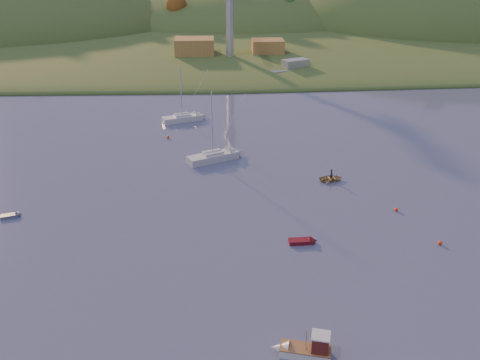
{
  "coord_description": "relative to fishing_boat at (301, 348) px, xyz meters",
  "views": [
    {
      "loc": [
        -4.52,
        -30.79,
        33.63
      ],
      "look_at": [
        -0.44,
        35.57,
        3.09
      ],
      "focal_mm": 40.0,
      "sensor_mm": 36.0,
      "label": 1
    }
  ],
  "objects": [
    {
      "name": "shed_east",
      "position": [
        9.92,
        118.91,
        3.66
      ],
      "size": [
        9.0,
        7.0,
        4.0
      ],
      "primitive_type": "cube",
      "color": "#A47736",
      "rests_on": "wharf"
    },
    {
      "name": "far_shore",
      "position": [
        -3.08,
        224.91,
        -0.74
      ],
      "size": [
        620.0,
        220.0,
        1.5
      ],
      "primitive_type": "cube",
      "color": "#344C1E",
      "rests_on": "ground"
    },
    {
      "name": "hill_right",
      "position": [
        91.92,
        189.91,
        -0.74
      ],
      "size": [
        150.0,
        130.0,
        60.0
      ],
      "primitive_type": "ellipsoid",
      "color": "#344C1E",
      "rests_on": "ground"
    },
    {
      "name": "red_tender",
      "position": [
        3.76,
        18.66,
        -0.49
      ],
      "size": [
        3.5,
        1.31,
        1.18
      ],
      "rotation": [
        0.0,
        0.0,
        0.04
      ],
      "color": "#590C15",
      "rests_on": "ground"
    },
    {
      "name": "shore_slope",
      "position": [
        -3.08,
        159.91,
        -0.74
      ],
      "size": [
        640.0,
        150.0,
        7.0
      ],
      "primitive_type": "ellipsoid",
      "color": "#344C1E",
      "rests_on": "ground"
    },
    {
      "name": "fishing_boat",
      "position": [
        0.0,
        0.0,
        0.0
      ],
      "size": [
        5.49,
        2.96,
        3.35
      ],
      "rotation": [
        0.0,
        0.0,
        2.88
      ],
      "color": "silver",
      "rests_on": "ground"
    },
    {
      "name": "paddler",
      "position": [
        10.56,
        36.14,
        0.06
      ],
      "size": [
        0.47,
        0.64,
        1.59
      ],
      "primitive_type": "imported",
      "rotation": [
        0.0,
        0.0,
        1.73
      ],
      "color": "black",
      "rests_on": "ground"
    },
    {
      "name": "hillside_trees",
      "position": [
        -3.08,
        179.91,
        -0.74
      ],
      "size": [
        280.0,
        50.0,
        32.0
      ],
      "primitive_type": null,
      "color": "#264D1B",
      "rests_on": "ground"
    },
    {
      "name": "sailboat_far",
      "position": [
        -7.07,
        45.08,
        0.01
      ],
      "size": [
        8.69,
        5.91,
        11.69
      ],
      "rotation": [
        0.0,
        0.0,
        0.45
      ],
      "color": "silver",
      "rests_on": "ground"
    },
    {
      "name": "wharf",
      "position": [
        1.92,
        116.91,
        0.46
      ],
      "size": [
        42.0,
        16.0,
        2.4
      ],
      "primitive_type": "cube",
      "color": "slate",
      "rests_on": "ground"
    },
    {
      "name": "dock_crane",
      "position": [
        -1.08,
        113.3,
        16.43
      ],
      "size": [
        3.2,
        28.0,
        20.3
      ],
      "color": "#B7B7BC",
      "rests_on": "wharf"
    },
    {
      "name": "shed_west",
      "position": [
        -11.08,
        117.91,
        4.06
      ],
      "size": [
        11.0,
        8.0,
        4.8
      ],
      "primitive_type": "cube",
      "color": "#A47736",
      "rests_on": "wharf"
    },
    {
      "name": "grey_dinghy",
      "position": [
        -33.43,
        27.5,
        -0.54
      ],
      "size": [
        2.8,
        1.67,
        0.99
      ],
      "rotation": [
        0.0,
        0.0,
        0.28
      ],
      "color": "#535C6D",
      "rests_on": "ground"
    },
    {
      "name": "buoy_2",
      "position": [
        -15.08,
        56.13,
        -0.49
      ],
      "size": [
        0.5,
        0.5,
        0.5
      ],
      "primitive_type": "sphere",
      "color": "#FF350D",
      "rests_on": "ground"
    },
    {
      "name": "work_vessel",
      "position": [
        15.47,
        102.91,
        0.71
      ],
      "size": [
        16.71,
        11.59,
        4.06
      ],
      "rotation": [
        0.0,
        0.0,
        0.42
      ],
      "color": "slate",
      "rests_on": "ground"
    },
    {
      "name": "buoy_1",
      "position": [
        17.15,
        25.94,
        -0.49
      ],
      "size": [
        0.5,
        0.5,
        0.5
      ],
      "primitive_type": "sphere",
      "color": "#FF350D",
      "rests_on": "ground"
    },
    {
      "name": "sailboat_near",
      "position": [
        -12.81,
        65.91,
        -0.03
      ],
      "size": [
        8.18,
        4.93,
        10.89
      ],
      "rotation": [
        0.0,
        0.0,
        0.35
      ],
      "color": "silver",
      "rests_on": "ground"
    },
    {
      "name": "hill_center",
      "position": [
        6.92,
        204.91,
        -0.74
      ],
      "size": [
        140.0,
        120.0,
        36.0
      ],
      "primitive_type": "ellipsoid",
      "color": "#344C1E",
      "rests_on": "ground"
    },
    {
      "name": "canoe",
      "position": [
        10.56,
        36.14,
        -0.37
      ],
      "size": [
        3.89,
        3.06,
        0.73
      ],
      "primitive_type": "imported",
      "rotation": [
        0.0,
        0.0,
        1.73
      ],
      "color": "#9F8658",
      "rests_on": "ground"
    },
    {
      "name": "buoy_0",
      "position": [
        19.58,
        17.27,
        -0.49
      ],
      "size": [
        0.5,
        0.5,
        0.5
      ],
      "primitive_type": "sphere",
      "color": "#FF350D",
      "rests_on": "ground"
    }
  ]
}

